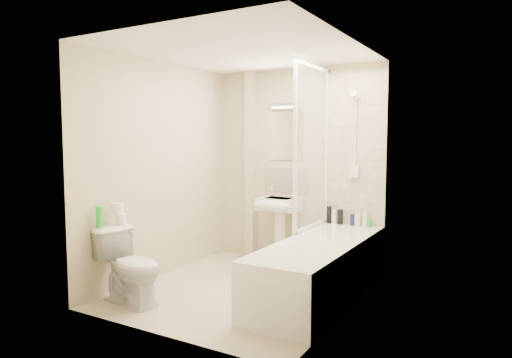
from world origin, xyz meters
The scene contains 26 objects.
floor centered at (0.00, 0.00, 0.00)m, with size 2.50×2.50×0.00m, color beige.
wall_back centered at (0.00, 1.25, 1.20)m, with size 2.20×0.02×2.40m, color beige.
wall_left centered at (-1.10, 0.00, 1.20)m, with size 0.02×2.50×2.40m, color beige.
wall_right centered at (1.10, 0.00, 1.20)m, with size 0.02×2.50×2.40m, color beige.
ceiling centered at (0.00, 0.00, 2.40)m, with size 2.20×2.50×0.02m, color white.
tile_back centered at (0.75, 1.24, 1.42)m, with size 0.70×0.01×1.75m, color beige.
tile_right centered at (1.09, 0.20, 1.42)m, with size 0.01×2.10×1.75m, color beige.
pipe_boxing centered at (-0.62, 1.19, 1.20)m, with size 0.12×0.12×2.40m, color beige.
splashback centered at (-0.14, 1.24, 1.03)m, with size 0.60×0.01×0.30m, color beige.
mirror centered at (-0.14, 1.24, 1.58)m, with size 0.46×0.01×0.60m, color white.
strip_light centered at (-0.14, 1.22, 1.95)m, with size 0.42×0.07×0.07m, color silver.
bathtub centered at (0.75, 0.20, 0.29)m, with size 0.70×2.10×0.55m.
shower_screen centered at (0.40, 0.80, 1.45)m, with size 0.04×0.92×1.80m.
shower_fixture centered at (0.75, 1.19, 1.55)m, with size 0.10×0.16×0.99m.
pedestal_sink centered at (-0.14, 1.01, 0.66)m, with size 0.49×0.46×0.94m.
bottle_black_a centered at (0.47, 1.16, 0.65)m, with size 0.06×0.06×0.20m, color black.
bottle_white_a centered at (0.53, 1.16, 0.63)m, with size 0.06×0.06×0.17m, color white.
bottle_black_b centered at (0.61, 1.16, 0.64)m, with size 0.06×0.06×0.17m, color black.
bottle_blue centered at (0.75, 1.16, 0.62)m, with size 0.05×0.05×0.13m, color navy.
bottle_cream centered at (0.82, 1.16, 0.63)m, with size 0.07×0.07×0.16m, color beige.
bottle_white_b centered at (0.90, 1.16, 0.63)m, with size 0.06×0.06×0.16m, color white.
bottle_green centered at (0.94, 1.16, 0.60)m, with size 0.06×0.06×0.10m, color green.
toilet centered at (-0.72, -0.85, 0.35)m, with size 0.74×0.49×0.71m, color white.
toilet_roll_lower centered at (-0.95, -0.75, 0.76)m, with size 0.10×0.10×0.10m, color white.
toilet_roll_upper centered at (-0.98, -0.76, 0.87)m, with size 0.12×0.12×0.11m, color white.
green_bottle centered at (-1.02, -0.95, 0.81)m, with size 0.06×0.06×0.20m, color green.
Camera 1 is at (2.38, -3.88, 1.54)m, focal length 32.00 mm.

